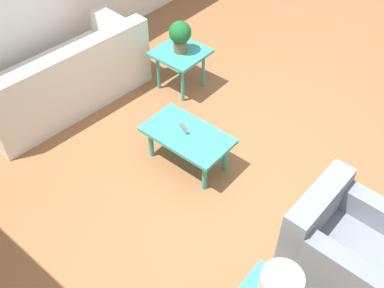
{
  "coord_description": "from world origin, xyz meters",
  "views": [
    {
      "loc": [
        -1.71,
        2.72,
        3.51
      ],
      "look_at": [
        0.22,
        0.41,
        0.55
      ],
      "focal_mm": 42.0,
      "sensor_mm": 36.0,
      "label": 1
    }
  ],
  "objects_px": {
    "armchair": "(340,243)",
    "coffee_table": "(187,138)",
    "side_table_plant": "(181,56)",
    "sofa": "(63,80)",
    "potted_plant": "(180,35)"
  },
  "relations": [
    {
      "from": "side_table_plant",
      "to": "potted_plant",
      "type": "xyz_separation_m",
      "value": [
        0.0,
        0.0,
        0.3
      ]
    },
    {
      "from": "coffee_table",
      "to": "armchair",
      "type": "bearing_deg",
      "value": 176.3
    },
    {
      "from": "coffee_table",
      "to": "potted_plant",
      "type": "distance_m",
      "value": 1.39
    },
    {
      "from": "coffee_table",
      "to": "side_table_plant",
      "type": "distance_m",
      "value": 1.33
    },
    {
      "from": "potted_plant",
      "to": "sofa",
      "type": "bearing_deg",
      "value": 52.07
    },
    {
      "from": "armchair",
      "to": "coffee_table",
      "type": "xyz_separation_m",
      "value": [
        1.77,
        -0.11,
        0.06
      ]
    },
    {
      "from": "armchair",
      "to": "side_table_plant",
      "type": "distance_m",
      "value": 2.9
    },
    {
      "from": "sofa",
      "to": "side_table_plant",
      "type": "height_order",
      "value": "sofa"
    },
    {
      "from": "sofa",
      "to": "side_table_plant",
      "type": "relative_size",
      "value": 3.64
    },
    {
      "from": "armchair",
      "to": "sofa",
      "type": "bearing_deg",
      "value": 92.48
    },
    {
      "from": "sofa",
      "to": "coffee_table",
      "type": "distance_m",
      "value": 1.8
    },
    {
      "from": "sofa",
      "to": "coffee_table",
      "type": "relative_size",
      "value": 2.35
    },
    {
      "from": "sofa",
      "to": "armchair",
      "type": "distance_m",
      "value": 3.56
    },
    {
      "from": "armchair",
      "to": "coffee_table",
      "type": "height_order",
      "value": "armchair"
    },
    {
      "from": "sofa",
      "to": "armchair",
      "type": "height_order",
      "value": "sofa"
    }
  ]
}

